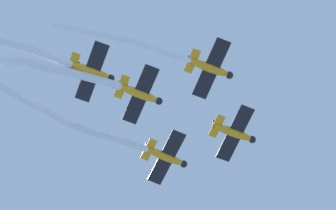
# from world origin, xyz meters

# --- Properties ---
(airplane_lead) EXTENTS (7.39, 5.71, 1.84)m
(airplane_lead) POSITION_xyz_m (-0.06, -3.00, 79.48)
(airplane_lead) COLOR orange
(airplane_left_wing) EXTENTS (7.43, 5.71, 1.84)m
(airplane_left_wing) POSITION_xyz_m (7.52, 0.67, 79.08)
(airplane_left_wing) COLOR orange
(smoke_trail_left_wing) EXTENTS (6.26, 21.95, 2.49)m
(smoke_trail_left_wing) POSITION_xyz_m (11.62, 13.56, 78.09)
(smoke_trail_left_wing) COLOR white
(airplane_right_wing) EXTENTS (7.38, 5.70, 1.84)m
(airplane_right_wing) POSITION_xyz_m (-3.74, 4.57, 79.78)
(airplane_right_wing) COLOR orange
(smoke_trail_right_wing) EXTENTS (7.78, 13.87, 1.19)m
(smoke_trail_right_wing) POSITION_xyz_m (0.67, 13.74, 79.74)
(smoke_trail_right_wing) COLOR white
(airplane_slot) EXTENTS (7.40, 5.71, 1.84)m
(airplane_slot) POSITION_xyz_m (3.84, 8.25, 79.28)
(airplane_slot) COLOR orange
(smoke_trail_slot) EXTENTS (9.37, 13.92, 2.05)m
(smoke_trail_slot) POSITION_xyz_m (8.71, 17.42, 79.51)
(smoke_trail_slot) COLOR white
(airplane_trail) EXTENTS (7.37, 5.70, 1.84)m
(airplane_trail) POSITION_xyz_m (5.79, 13.88, 79.88)
(airplane_trail) COLOR orange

